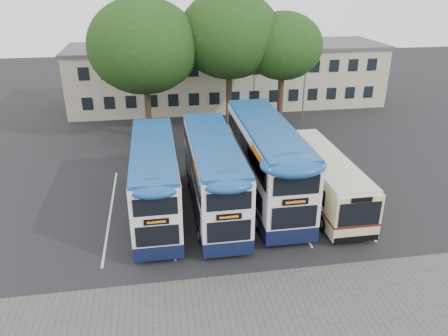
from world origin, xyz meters
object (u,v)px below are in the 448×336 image
tree_mid (229,35)px  bus_dd_mid (213,172)px  lamp_post (306,67)px  tree_right (283,46)px  bus_single (322,175)px  tree_left (144,46)px  bus_dd_right (266,158)px  bus_dd_left (155,177)px

tree_mid → bus_dd_mid: bearing=-103.4°
bus_dd_mid → lamp_post: bearing=55.7°
tree_mid → tree_right: tree_mid is taller
bus_single → tree_left: bearing=128.6°
tree_mid → bus_dd_mid: tree_mid is taller
bus_dd_right → bus_single: bearing=-15.3°
tree_right → bus_single: 13.88m
tree_right → tree_mid: bearing=167.9°
bus_dd_right → bus_single: (3.33, -0.91, -0.95)m
bus_dd_mid → bus_dd_left: bearing=179.1°
lamp_post → tree_right: size_ratio=0.89×
tree_left → bus_dd_right: 14.78m
tree_mid → bus_single: tree_mid is taller
bus_dd_left → bus_dd_mid: size_ratio=0.96×
lamp_post → bus_dd_left: (-14.02, -15.58, -2.75)m
bus_dd_right → bus_single: size_ratio=1.15×
bus_single → bus_dd_right: bearing=164.7°
tree_right → tree_left: bearing=178.4°
tree_left → bus_dd_left: 14.00m
lamp_post → bus_dd_right: lamp_post is taller
bus_dd_left → bus_dd_mid: bus_dd_mid is taller
bus_dd_left → bus_dd_right: (6.67, 0.93, 0.31)m
bus_dd_mid → bus_single: bus_dd_mid is taller
tree_mid → bus_dd_left: (-6.59, -13.55, -5.95)m
tree_right → bus_dd_mid: (-7.54, -12.68, -5.01)m
bus_dd_left → bus_single: bus_dd_left is taller
tree_left → bus_dd_right: (6.99, -12.02, -5.01)m
lamp_post → bus_dd_left: lamp_post is taller
tree_right → bus_dd_mid: 15.58m
tree_left → bus_dd_right: bearing=-59.8°
tree_left → bus_dd_left: bearing=-88.6°
tree_mid → bus_single: bearing=-75.8°
lamp_post → bus_dd_mid: 19.12m
tree_right → bus_dd_mid: bearing=-120.7°
bus_dd_left → tree_left: bearing=91.4°
tree_mid → tree_right: size_ratio=1.16×
lamp_post → tree_right: bearing=-136.8°
bus_dd_left → bus_single: size_ratio=1.01×
tree_right → bus_dd_mid: tree_right is taller
tree_mid → tree_left: bearing=-175.0°
lamp_post → tree_mid: size_ratio=0.77×
bus_dd_left → bus_dd_mid: bearing=-0.9°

